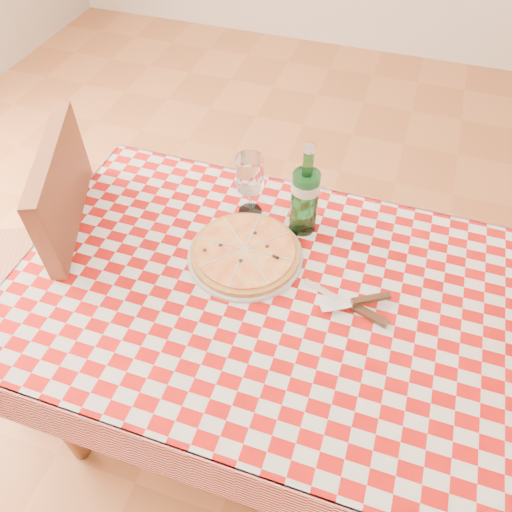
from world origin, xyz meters
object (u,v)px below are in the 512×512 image
(dining_table, at_px, (256,311))
(water_bottle, at_px, (305,190))
(chair_far, at_px, (53,261))
(wine_glass, at_px, (250,186))
(pizza_plate, at_px, (245,252))

(dining_table, relative_size, water_bottle, 4.17)
(chair_far, relative_size, wine_glass, 5.04)
(dining_table, relative_size, chair_far, 1.18)
(dining_table, bearing_deg, chair_far, 177.49)
(wine_glass, bearing_deg, chair_far, -157.70)
(dining_table, distance_m, wine_glass, 0.36)
(chair_far, xyz_separation_m, wine_glass, (0.59, 0.24, 0.28))
(wine_glass, bearing_deg, water_bottle, -4.67)
(chair_far, bearing_deg, wine_glass, 179.59)
(dining_table, height_order, wine_glass, wine_glass)
(pizza_plate, relative_size, water_bottle, 1.12)
(wine_glass, bearing_deg, dining_table, -68.19)
(chair_far, bearing_deg, dining_table, 154.79)
(water_bottle, xyz_separation_m, wine_glass, (-0.16, 0.01, -0.04))
(dining_table, bearing_deg, wine_glass, 111.81)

